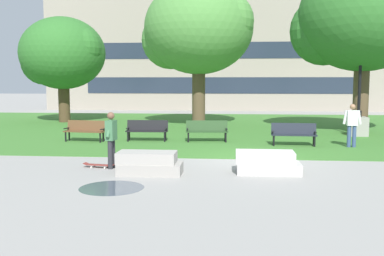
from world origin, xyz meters
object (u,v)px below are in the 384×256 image
object	(u,v)px
concrete_block_left	(267,163)
park_bench_near_right	(85,129)
person_skateboarder	(111,137)
park_bench_far_right	(147,129)
park_bench_near_left	(294,133)
lamp_post_right	(358,115)
skateboard	(100,165)
park_bench_far_left	(207,130)
person_bystander_near_lawn	(352,123)
concrete_block_center	(149,163)

from	to	relation	value
concrete_block_left	park_bench_near_right	xyz separation A→B (m)	(-7.34, 5.97, 0.23)
person_skateboarder	park_bench_near_right	world-z (taller)	person_skateboarder
park_bench_far_right	park_bench_near_left	bearing A→B (deg)	-7.50
concrete_block_left	lamp_post_right	world-z (taller)	lamp_post_right
skateboard	lamp_post_right	bearing A→B (deg)	41.00
skateboard	park_bench_near_left	size ratio (longest dim) A/B	0.57
person_skateboarder	skateboard	size ratio (longest dim) A/B	1.65
park_bench_near_left	park_bench_far_left	xyz separation A→B (m)	(-3.58, 0.85, 0.00)
park_bench_near_right	person_bystander_near_lawn	world-z (taller)	person_bystander_near_lawn
skateboard	concrete_block_left	bearing A→B (deg)	-4.22
park_bench_far_left	lamp_post_right	distance (m)	7.56
person_skateboarder	skateboard	distance (m)	0.97
concrete_block_center	park_bench_near_left	distance (m)	7.67
skateboard	park_bench_far_left	world-z (taller)	park_bench_far_left
person_skateboarder	park_bench_near_left	size ratio (longest dim) A/B	0.94
park_bench_far_left	lamp_post_right	bearing A→B (deg)	20.69
person_skateboarder	park_bench_near_left	distance (m)	8.05
concrete_block_left	park_bench_far_left	distance (m)	6.73
skateboard	park_bench_near_left	xyz separation A→B (m)	(6.51, 5.17, 0.45)
concrete_block_left	lamp_post_right	xyz separation A→B (m)	(4.96, 9.06, 0.69)
person_skateboarder	park_bench_near_right	distance (m)	6.27
park_bench_near_left	person_bystander_near_lawn	distance (m)	2.28
park_bench_near_left	lamp_post_right	size ratio (longest dim) A/B	0.38
park_bench_far_left	person_bystander_near_lawn	bearing A→B (deg)	-10.70
concrete_block_left	person_bystander_near_lawn	world-z (taller)	person_bystander_near_lawn
park_bench_near_right	person_skateboarder	bearing A→B (deg)	-64.42
concrete_block_center	park_bench_far_left	bearing A→B (deg)	79.47
lamp_post_right	park_bench_far_right	bearing A→B (deg)	-164.39
park_bench_near_right	person_bystander_near_lawn	distance (m)	11.07
person_skateboarder	park_bench_near_right	size ratio (longest dim) A/B	0.92
concrete_block_center	concrete_block_left	size ratio (longest dim) A/B	0.99
concrete_block_center	lamp_post_right	distance (m)	12.61
concrete_block_center	person_skateboarder	xyz separation A→B (m)	(-1.28, 0.73, 0.66)
concrete_block_center	park_bench_near_right	distance (m)	7.52
concrete_block_center	person_skateboarder	world-z (taller)	person_skateboarder
person_bystander_near_lawn	park_bench_far_left	bearing A→B (deg)	169.30
concrete_block_left	person_skateboarder	distance (m)	4.69
concrete_block_left	park_bench_near_left	xyz separation A→B (m)	(1.49, 5.54, 0.23)
park_bench_far_left	park_bench_far_right	distance (m)	2.61
park_bench_near_left	lamp_post_right	xyz separation A→B (m)	(3.48, 3.52, 0.46)
concrete_block_left	park_bench_far_right	bearing A→B (deg)	126.49
person_skateboarder	lamp_post_right	bearing A→B (deg)	42.28
park_bench_near_right	concrete_block_center	bearing A→B (deg)	-58.01
concrete_block_center	person_skateboarder	size ratio (longest dim) A/B	1.07
person_skateboarder	park_bench_far_left	xyz separation A→B (m)	(2.54, 6.06, -0.43)
concrete_block_left	skateboard	bearing A→B (deg)	175.78
park_bench_near_left	park_bench_near_right	world-z (taller)	same
concrete_block_center	park_bench_near_left	xyz separation A→B (m)	(4.84, 5.94, 0.23)
park_bench_far_right	person_skateboarder	bearing A→B (deg)	-89.37
concrete_block_center	skateboard	xyz separation A→B (m)	(-1.67, 0.77, -0.22)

